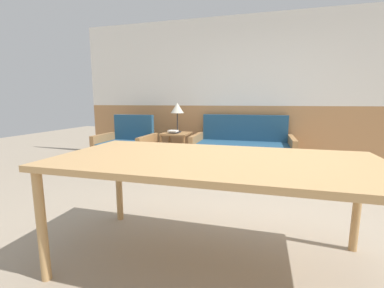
% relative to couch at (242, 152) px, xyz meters
% --- Properties ---
extents(ground_plane, '(16.00, 16.00, 0.00)m').
position_rel_couch_xyz_m(ground_plane, '(0.29, -2.13, -0.27)').
color(ground_plane, gray).
extents(wall_back, '(7.20, 0.06, 2.70)m').
position_rel_couch_xyz_m(wall_back, '(0.29, 0.50, 1.08)').
color(wall_back, '#AD7A4C').
rests_on(wall_back, ground_plane).
extents(couch, '(1.71, 0.88, 0.91)m').
position_rel_couch_xyz_m(couch, '(0.00, 0.00, 0.00)').
color(couch, '#9E7042').
rests_on(couch, ground_plane).
extents(armchair, '(0.95, 0.77, 0.90)m').
position_rel_couch_xyz_m(armchair, '(-2.05, -0.38, 0.00)').
color(armchair, '#9E7042').
rests_on(armchair, ground_plane).
extents(side_table, '(0.49, 0.49, 0.58)m').
position_rel_couch_xyz_m(side_table, '(-1.20, -0.06, 0.21)').
color(side_table, '#9E7042').
rests_on(side_table, ground_plane).
extents(table_lamp, '(0.24, 0.24, 0.55)m').
position_rel_couch_xyz_m(table_lamp, '(-1.21, 0.03, 0.75)').
color(table_lamp, '#262628').
rests_on(table_lamp, side_table).
extents(book_stack, '(0.19, 0.16, 0.05)m').
position_rel_couch_xyz_m(book_stack, '(-1.23, -0.14, 0.35)').
color(book_stack, black).
rests_on(book_stack, side_table).
extents(dining_table, '(2.16, 1.03, 0.78)m').
position_rel_couch_xyz_m(dining_table, '(0.03, -2.85, 0.45)').
color(dining_table, tan).
rests_on(dining_table, ground_plane).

